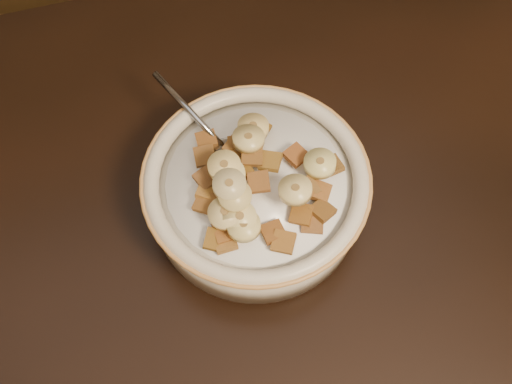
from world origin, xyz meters
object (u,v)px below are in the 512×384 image
object	(u,v)px
chair	(67,69)
spoon	(233,157)
cereal_bowl	(256,194)
table	(244,306)

from	to	relation	value
chair	spoon	xyz separation A→B (m)	(0.18, -0.49, 0.34)
cereal_bowl	spoon	bearing A→B (deg)	113.52
chair	cereal_bowl	size ratio (longest dim) A/B	4.32
chair	spoon	bearing A→B (deg)	-46.28
spoon	cereal_bowl	bearing A→B (deg)	90.00
table	cereal_bowl	xyz separation A→B (m)	(0.04, 0.09, 0.05)
table	cereal_bowl	bearing A→B (deg)	66.79
cereal_bowl	spoon	world-z (taller)	spoon
cereal_bowl	table	bearing A→B (deg)	-115.52
cereal_bowl	chair	bearing A→B (deg)	110.48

